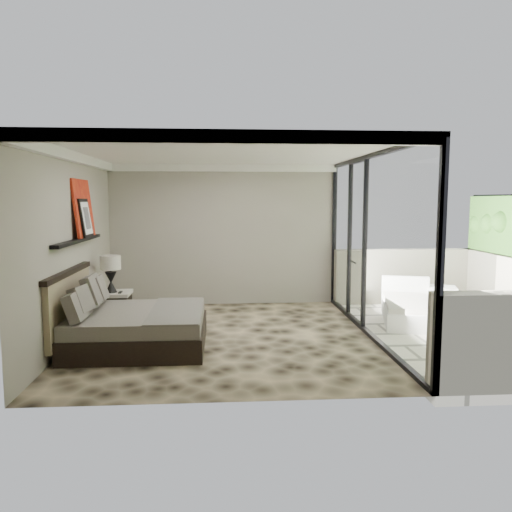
{
  "coord_description": "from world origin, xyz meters",
  "views": [
    {
      "loc": [
        -0.04,
        -7.51,
        2.11
      ],
      "look_at": [
        0.51,
        0.4,
        1.21
      ],
      "focal_mm": 35.0,
      "sensor_mm": 36.0,
      "label": 1
    }
  ],
  "objects": [
    {
      "name": "table_lamp",
      "position": [
        -1.94,
        1.1,
        0.93
      ],
      "size": [
        0.35,
        0.35,
        0.64
      ],
      "color": "black",
      "rests_on": "nightstand"
    },
    {
      "name": "framed_print",
      "position": [
        -2.14,
        0.38,
        1.82
      ],
      "size": [
        0.11,
        0.5,
        0.6
      ],
      "primitive_type": "cube",
      "rotation": [
        0.0,
        -0.14,
        0.0
      ],
      "color": "black",
      "rests_on": "picture_ledge"
    },
    {
      "name": "lounger",
      "position": [
        3.22,
        0.82,
        0.21
      ],
      "size": [
        1.27,
        1.88,
        0.67
      ],
      "rotation": [
        0.0,
        0.0,
        -0.26
      ],
      "color": "white",
      "rests_on": "terrace_slab"
    },
    {
      "name": "terrace_slab",
      "position": [
        3.75,
        0.0,
        -0.06
      ],
      "size": [
        3.0,
        5.0,
        0.12
      ],
      "primitive_type": "cube",
      "color": "silver",
      "rests_on": "ground"
    },
    {
      "name": "back_wall",
      "position": [
        0.0,
        2.49,
        1.4
      ],
      "size": [
        4.5,
        0.02,
        2.8
      ],
      "primitive_type": "cube",
      "color": "gray",
      "rests_on": "floor"
    },
    {
      "name": "glass_wall",
      "position": [
        2.25,
        0.0,
        1.4
      ],
      "size": [
        0.08,
        5.0,
        2.8
      ],
      "primitive_type": "cube",
      "color": "white",
      "rests_on": "floor"
    },
    {
      "name": "ceiling",
      "position": [
        0.0,
        0.0,
        2.79
      ],
      "size": [
        4.5,
        5.0,
        0.02
      ],
      "primitive_type": "cube",
      "color": "silver",
      "rests_on": "back_wall"
    },
    {
      "name": "floor",
      "position": [
        0.0,
        0.0,
        0.0
      ],
      "size": [
        5.0,
        5.0,
        0.0
      ],
      "primitive_type": "plane",
      "color": "black",
      "rests_on": "ground"
    },
    {
      "name": "bed",
      "position": [
        -1.34,
        -0.41,
        0.32
      ],
      "size": [
        1.94,
        1.89,
        1.07
      ],
      "color": "black",
      "rests_on": "floor"
    },
    {
      "name": "ottoman",
      "position": [
        4.05,
        1.35,
        0.25
      ],
      "size": [
        0.63,
        0.63,
        0.5
      ],
      "primitive_type": "cube",
      "rotation": [
        0.0,
        0.0,
        -0.31
      ],
      "color": "white",
      "rests_on": "terrace_slab"
    },
    {
      "name": "picture_ledge",
      "position": [
        -2.18,
        0.1,
        1.5
      ],
      "size": [
        0.12,
        2.2,
        0.05
      ],
      "primitive_type": "cube",
      "color": "black",
      "rests_on": "left_wall"
    },
    {
      "name": "left_wall",
      "position": [
        -2.24,
        0.0,
        1.4
      ],
      "size": [
        0.02,
        5.0,
        2.8
      ],
      "primitive_type": "cube",
      "color": "gray",
      "rests_on": "floor"
    },
    {
      "name": "nightstand",
      "position": [
        -1.91,
        1.15,
        0.28
      ],
      "size": [
        0.66,
        0.66,
        0.56
      ],
      "primitive_type": "cube",
      "rotation": [
        0.0,
        0.0,
        0.19
      ],
      "color": "black",
      "rests_on": "floor"
    },
    {
      "name": "abstract_canvas",
      "position": [
        -2.19,
        0.47,
        1.97
      ],
      "size": [
        0.13,
        0.9,
        0.9
      ],
      "primitive_type": "cube",
      "rotation": [
        0.0,
        -0.1,
        0.0
      ],
      "color": "#C74511",
      "rests_on": "picture_ledge"
    }
  ]
}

